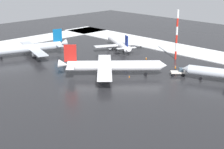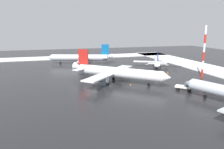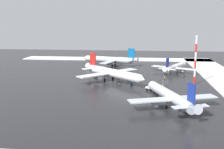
% 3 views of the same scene
% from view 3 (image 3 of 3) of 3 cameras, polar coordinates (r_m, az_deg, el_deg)
% --- Properties ---
extents(ground_plane, '(240.00, 240.00, 0.00)m').
position_cam_3_polar(ground_plane, '(109.70, -2.51, -1.56)').
color(ground_plane, '#232326').
extents(snow_bank_right, '(14.00, 116.00, 0.29)m').
position_cam_3_polar(snow_bank_right, '(175.21, 0.86, 3.17)').
color(snow_bank_right, white).
rests_on(snow_bank_right, ground_plane).
extents(airplane_far_rear, '(26.48, 27.42, 10.23)m').
position_cam_3_polar(airplane_far_rear, '(110.61, 0.02, 0.34)').
color(airplane_far_rear, white).
rests_on(airplane_far_rear, ground_plane).
extents(airplane_parked_portside, '(23.92, 20.38, 7.68)m').
position_cam_3_polar(airplane_parked_portside, '(133.61, 12.72, 1.53)').
color(airplane_parked_portside, white).
rests_on(airplane_parked_portside, ground_plane).
extents(airplane_foreground_jet, '(29.50, 24.91, 9.06)m').
position_cam_3_polar(airplane_foreground_jet, '(79.89, 11.79, -4.30)').
color(airplane_foreground_jet, silver).
rests_on(airplane_foreground_jet, ground_plane).
extents(airplane_distant_tail, '(26.55, 31.54, 9.58)m').
position_cam_3_polar(airplane_distant_tail, '(150.30, -0.34, 3.05)').
color(airplane_distant_tail, silver).
rests_on(airplane_distant_tail, ground_plane).
extents(pushback_tug, '(4.79, 4.82, 2.50)m').
position_cam_3_polar(pushback_tug, '(95.99, 8.35, -2.68)').
color(pushback_tug, silver).
rests_on(pushback_tug, ground_plane).
extents(ground_crew_mid_apron, '(0.36, 0.36, 1.71)m').
position_cam_3_polar(ground_crew_mid_apron, '(113.71, 10.66, -0.80)').
color(ground_crew_mid_apron, black).
rests_on(ground_crew_mid_apron, ground_plane).
extents(ground_crew_by_nose_gear, '(0.36, 0.36, 1.71)m').
position_cam_3_polar(ground_crew_by_nose_gear, '(99.92, 10.23, -2.39)').
color(ground_crew_by_nose_gear, black).
rests_on(ground_crew_by_nose_gear, ground_plane).
extents(antenna_mast, '(0.70, 0.70, 18.32)m').
position_cam_3_polar(antenna_mast, '(108.45, 16.59, 2.77)').
color(antenna_mast, red).
rests_on(antenna_mast, ground_plane).
extents(traffic_cone_near_nose, '(0.36, 0.36, 0.55)m').
position_cam_3_polar(traffic_cone_near_nose, '(106.11, 1.39, -1.83)').
color(traffic_cone_near_nose, orange).
rests_on(traffic_cone_near_nose, ground_plane).
extents(traffic_cone_mid_line, '(0.36, 0.36, 0.55)m').
position_cam_3_polar(traffic_cone_mid_line, '(115.34, 2.64, -0.81)').
color(traffic_cone_mid_line, orange).
rests_on(traffic_cone_mid_line, ground_plane).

